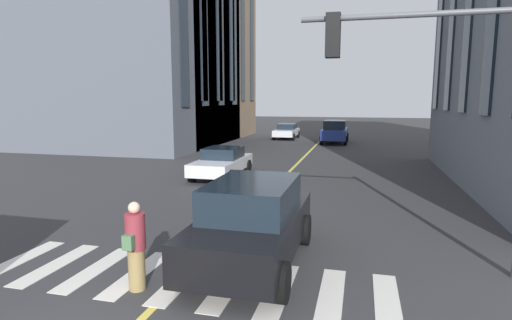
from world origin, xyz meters
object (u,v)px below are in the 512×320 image
object	(u,v)px
car_black_parked_b	(253,222)
car_white_parked_a	(222,162)
car_white_far	(287,131)
traffic_light_mast	(442,85)
car_blue_oncoming	(335,131)
pedestrian_near	(136,246)

from	to	relation	value
car_black_parked_b	car_white_parked_a	bearing A→B (deg)	22.72
car_white_far	traffic_light_mast	xyz separation A→B (m)	(-28.17, -8.18, 3.21)
car_white_far	traffic_light_mast	distance (m)	29.51
car_blue_oncoming	traffic_light_mast	xyz separation A→B (m)	(-25.49, -3.65, 2.95)
car_black_parked_b	pedestrian_near	world-z (taller)	car_black_parked_b
car_blue_oncoming	pedestrian_near	size ratio (longest dim) A/B	2.71
pedestrian_near	traffic_light_mast	bearing A→B (deg)	-66.93
car_white_far	car_white_parked_a	distance (m)	19.20
car_blue_oncoming	pedestrian_near	distance (m)	27.96
pedestrian_near	car_white_parked_a	bearing A→B (deg)	10.91
car_blue_oncoming	car_white_parked_a	bearing A→B (deg)	165.87
car_white_far	pedestrian_near	bearing A→B (deg)	-175.21
pedestrian_near	car_black_parked_b	bearing A→B (deg)	-46.63
car_black_parked_b	car_white_parked_a	distance (m)	10.44
car_blue_oncoming	pedestrian_near	world-z (taller)	car_blue_oncoming
car_blue_oncoming	pedestrian_near	xyz separation A→B (m)	(-27.89, 1.97, -0.10)
car_blue_oncoming	traffic_light_mast	world-z (taller)	traffic_light_mast
car_white_parked_a	traffic_light_mast	distance (m)	12.32
car_white_far	traffic_light_mast	bearing A→B (deg)	-163.81
car_blue_oncoming	car_white_parked_a	distance (m)	17.03
pedestrian_near	traffic_light_mast	distance (m)	6.82
pedestrian_near	car_blue_oncoming	bearing A→B (deg)	-4.03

